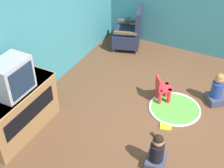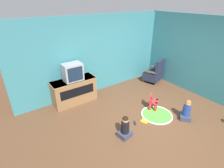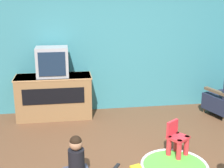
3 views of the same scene
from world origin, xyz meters
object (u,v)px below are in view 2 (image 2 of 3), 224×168
Objects in this scene: child_watching_left at (125,128)px; book at (144,121)px; child_watching_center at (186,111)px; remote_control at (135,123)px; tv_cabinet at (74,91)px; television at (73,72)px; black_armchair at (154,74)px; yellow_kid_chair at (153,103)px.

book is at bearing 0.29° from child_watching_left.
child_watching_center is 1.44m from remote_control.
book is at bearing -61.33° from tv_cabinet.
television is 0.92× the size of child_watching_center.
child_watching_center is (1.78, -0.43, 0.01)m from child_watching_left.
television reaches higher than child_watching_left.
black_armchair is 2.41m from child_watching_center.
book is 1.47× the size of remote_control.
yellow_kid_chair is at bearing -44.23° from television.
child_watching_center is (-1.08, -2.16, -0.08)m from black_armchair.
remote_control is (-0.89, -0.20, -0.21)m from yellow_kid_chair.
child_watching_left is 2.67× the size of book.
television is at bearing -90.00° from tv_cabinet.
black_armchair reaches higher than child_watching_left.
black_armchair is at bearing -69.32° from book.
yellow_kid_chair is at bearing 23.96° from black_armchair.
child_watching_left is at bearing -81.45° from television.
television is at bearing 90.06° from child_watching_center.
yellow_kid_chair is at bearing 74.24° from child_watching_center.
child_watching_left is (0.31, -2.10, -0.79)m from television.
black_armchair reaches higher than child_watching_center.
child_watching_left is (-2.87, -1.73, -0.09)m from black_armchair.
television reaches higher than child_watching_center.
television is 2.54m from yellow_kid_chair.
television is at bearing 12.20° from book.
tv_cabinet is 2.16m from child_watching_left.
remote_control is at bearing -66.43° from tv_cabinet.
yellow_kid_chair is 0.84× the size of child_watching_left.
remote_control is (-0.26, 0.09, -0.00)m from book.
book is at bearing 169.69° from yellow_kid_chair.
black_armchair is at bearing 6.05° from yellow_kid_chair.
black_armchair is 1.58× the size of child_watching_left.
child_watching_left is at bearing 13.15° from black_armchair.
child_watching_left is at bearing 160.75° from yellow_kid_chair.
child_watching_center reaches higher than child_watching_left.
tv_cabinet reaches higher than child_watching_center.
child_watching_center is (2.10, -2.53, -0.78)m from television.
book is at bearing -77.04° from remote_control.
black_armchair reaches higher than book.
child_watching_left is (-1.41, -0.42, 0.04)m from yellow_kid_chair.
yellow_kid_chair is 0.93m from child_watching_center.
child_watching_left is 1.84m from child_watching_center.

